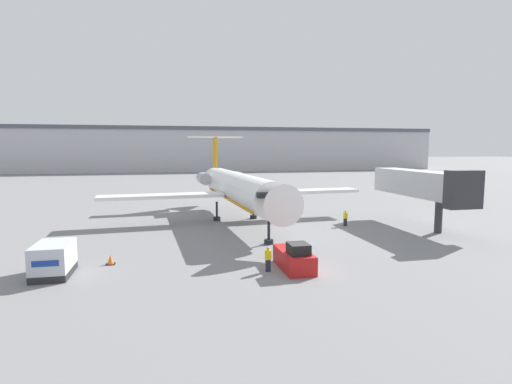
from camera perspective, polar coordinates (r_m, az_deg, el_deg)
ground_plane at (r=27.23m, az=6.40°, el=-11.09°), size 600.00×600.00×0.00m
terminal_building at (r=144.81m, az=-9.18°, el=6.08°), size 180.00×16.80×15.40m
airplane_main at (r=44.19m, az=-2.69°, el=0.65°), size 29.51×29.22×9.74m
pushback_tug at (r=27.36m, az=5.47°, el=-9.38°), size 1.83×4.22×1.96m
luggage_cart at (r=28.82m, az=-26.97°, el=-8.60°), size 2.14×3.44×2.10m
worker_near_tug at (r=26.65m, az=1.74°, el=-9.49°), size 0.40×0.24×1.67m
worker_by_wing at (r=42.79m, az=12.65°, el=-3.61°), size 0.40×0.24×1.66m
traffic_cone_left at (r=30.12m, az=-20.08°, el=-9.09°), size 0.61×0.61×0.68m
jet_bridge at (r=43.96m, az=22.61°, el=1.04°), size 3.20×13.66×6.19m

